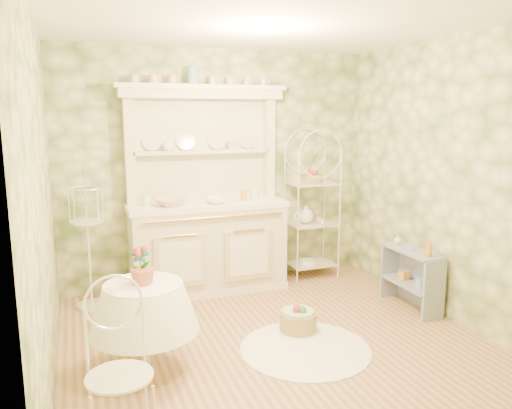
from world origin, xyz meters
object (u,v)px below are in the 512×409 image
object	(u,v)px
kitchen_dresser	(207,191)
round_table	(145,331)
birdcage_stand	(88,235)
bakers_rack	(312,209)
cafe_chair	(120,383)
floor_basket	(298,320)
side_shelf	(411,279)

from	to	relation	value
kitchen_dresser	round_table	xyz separation A→B (m)	(-0.93, -1.62, -0.81)
round_table	birdcage_stand	world-z (taller)	birdcage_stand
bakers_rack	round_table	bearing A→B (deg)	-144.75
cafe_chair	floor_basket	size ratio (longest dim) A/B	2.47
kitchen_dresser	birdcage_stand	xyz separation A→B (m)	(-1.27, -0.09, -0.37)
round_table	cafe_chair	bearing A→B (deg)	-107.18
side_shelf	cafe_chair	xyz separation A→B (m)	(-3.01, -1.23, 0.10)
side_shelf	floor_basket	distance (m)	1.35
side_shelf	floor_basket	world-z (taller)	side_shelf
bakers_rack	birdcage_stand	world-z (taller)	bakers_rack
kitchen_dresser	cafe_chair	xyz separation A→B (m)	(-1.19, -2.46, -0.73)
cafe_chair	floor_basket	world-z (taller)	cafe_chair
round_table	birdcage_stand	xyz separation A→B (m)	(-0.34, 1.52, 0.44)
kitchen_dresser	side_shelf	distance (m)	2.35
kitchen_dresser	bakers_rack	world-z (taller)	kitchen_dresser
round_table	floor_basket	size ratio (longest dim) A/B	2.01
bakers_rack	birdcage_stand	xyz separation A→B (m)	(-2.60, -0.16, -0.06)
floor_basket	birdcage_stand	bearing A→B (deg)	144.32
kitchen_dresser	floor_basket	distance (m)	1.78
bakers_rack	cafe_chair	distance (m)	3.59
cafe_chair	round_table	bearing A→B (deg)	67.95
birdcage_stand	cafe_chair	bearing A→B (deg)	-87.98
bakers_rack	cafe_chair	bearing A→B (deg)	-136.35
round_table	kitchen_dresser	bearing A→B (deg)	60.09
bakers_rack	kitchen_dresser	bearing A→B (deg)	-178.61
kitchen_dresser	cafe_chair	size ratio (longest dim) A/B	2.78
bakers_rack	birdcage_stand	size ratio (longest dim) A/B	1.08
bakers_rack	birdcage_stand	distance (m)	2.60
round_table	cafe_chair	xyz separation A→B (m)	(-0.26, -0.85, 0.08)
floor_basket	round_table	bearing A→B (deg)	-169.70
bakers_rack	round_table	world-z (taller)	bakers_rack
side_shelf	round_table	xyz separation A→B (m)	(-2.75, -0.38, 0.03)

